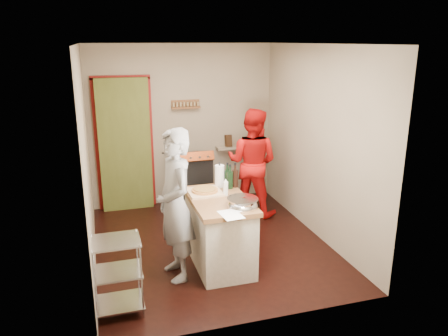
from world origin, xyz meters
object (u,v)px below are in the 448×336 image
Objects in this scene: wire_shelving at (117,273)px; island at (220,229)px; stove at (191,181)px; person_red at (252,162)px; person_stripe at (175,205)px.

island is (1.25, 0.66, 0.02)m from wire_shelving.
wire_shelving is (-1.33, -2.62, -0.01)m from stove.
person_red reaches higher than stove.
person_red is at bearing 57.01° from island.
person_stripe is at bearing -167.23° from island.
person_red is at bearing 127.91° from person_stripe.
wire_shelving is 0.48× the size of person_red.
wire_shelving is at bearing -60.82° from person_stripe.
stove is 1.07m from person_red.
wire_shelving is at bearing 82.37° from person_red.
island is 0.74× the size of person_red.
person_stripe is 2.16m from person_red.
island reaches higher than stove.
wire_shelving is at bearing -116.85° from stove.
person_stripe reaches higher than stove.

